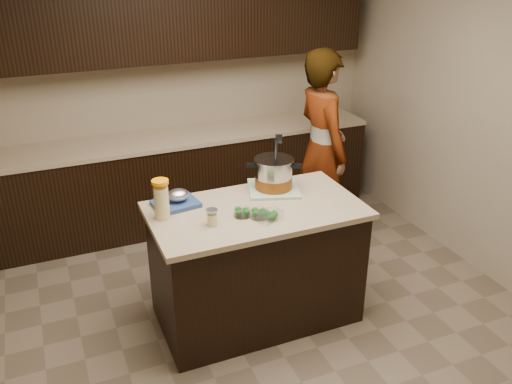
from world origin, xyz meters
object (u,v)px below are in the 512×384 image
island (256,263)px  lemonade_pitcher (162,201)px  stock_pot (274,175)px  person (322,150)px

island → lemonade_pitcher: (-0.62, 0.10, 0.57)m
stock_pot → lemonade_pitcher: (-0.86, -0.12, 0.01)m
stock_pot → lemonade_pitcher: size_ratio=1.52×
stock_pot → person: (0.75, 0.62, -0.13)m
lemonade_pitcher → person: bearing=24.8°
island → stock_pot: stock_pot is taller
stock_pot → person: 0.98m
island → person: (0.98, 0.84, 0.44)m
island → person: 1.36m
island → stock_pot: bearing=43.9°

